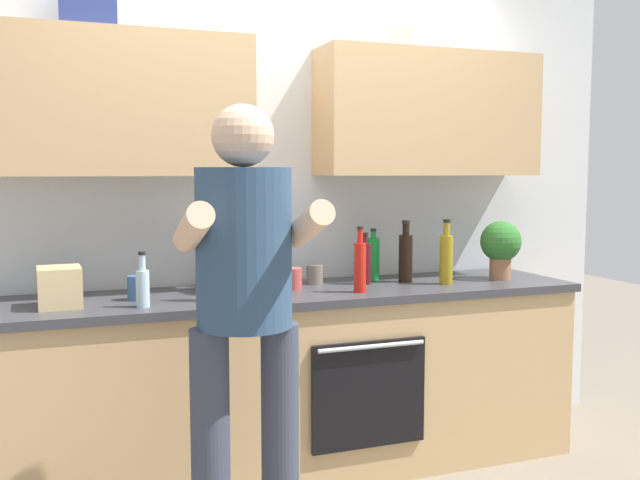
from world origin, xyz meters
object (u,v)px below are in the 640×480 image
object	(u,v)px
bottle_oil	(446,257)
bottle_soy	(406,256)
grocery_bag_bread	(60,287)
bottle_hotsauce	(360,265)
cup_stoneware	(315,274)
potted_herb	(501,245)
bottle_syrup	(272,268)
grocery_bag_produce	(224,271)
person_standing	(245,301)
bottle_water	(143,286)
bottle_wine	(365,263)
cup_ceramic	(293,279)
bottle_juice	(211,272)
cup_tea	(136,288)
bottle_soda	(373,258)

from	to	relation	value
bottle_oil	bottle_soy	xyz separation A→B (m)	(-0.16, 0.13, -0.00)
grocery_bag_bread	bottle_hotsauce	bearing A→B (deg)	-4.42
bottle_soy	cup_stoneware	bearing A→B (deg)	168.27
bottle_hotsauce	potted_herb	size ratio (longest dim) A/B	1.01
bottle_syrup	grocery_bag_produce	world-z (taller)	bottle_syrup
bottle_hotsauce	potted_herb	distance (m)	0.88
person_standing	cup_stoneware	xyz separation A→B (m)	(0.60, 0.93, -0.06)
bottle_oil	bottle_water	distance (m)	1.52
bottle_oil	cup_stoneware	distance (m)	0.67
bottle_wine	cup_stoneware	world-z (taller)	bottle_wine
bottle_oil	cup_ceramic	world-z (taller)	bottle_oil
bottle_syrup	potted_herb	bearing A→B (deg)	4.55
bottle_wine	bottle_juice	bearing A→B (deg)	-166.64
person_standing	cup_tea	size ratio (longest dim) A/B	15.64
cup_tea	grocery_bag_produce	size ratio (longest dim) A/B	0.55
person_standing	grocery_bag_produce	world-z (taller)	person_standing
person_standing	grocery_bag_bread	world-z (taller)	person_standing
cup_tea	cup_stoneware	bearing A→B (deg)	9.26
bottle_hotsauce	bottle_soy	world-z (taller)	bottle_soy
bottle_soy	grocery_bag_produce	distance (m)	0.95
bottle_hotsauce	grocery_bag_produce	size ratio (longest dim) A/B	1.59
bottle_oil	cup_stoneware	size ratio (longest dim) A/B	3.33
bottle_soy	cup_tea	world-z (taller)	bottle_soy
bottle_syrup	grocery_bag_bread	size ratio (longest dim) A/B	1.64
grocery_bag_bread	grocery_bag_produce	size ratio (longest dim) A/B	1.00
bottle_soda	grocery_bag_produce	distance (m)	0.82
cup_tea	bottle_syrup	bearing A→B (deg)	-13.33
bottle_juice	cup_stoneware	world-z (taller)	bottle_juice
person_standing	bottle_soy	world-z (taller)	person_standing
bottle_oil	bottle_soy	bearing A→B (deg)	140.03
bottle_juice	grocery_bag_produce	xyz separation A→B (m)	(0.11, 0.24, -0.03)
bottle_soy	bottle_water	bearing A→B (deg)	-170.25
bottle_oil	bottle_soy	distance (m)	0.21
bottle_oil	bottle_hotsauce	bearing A→B (deg)	-171.81
bottle_hotsauce	grocery_bag_bread	size ratio (longest dim) A/B	1.60
bottle_wine	grocery_bag_bread	size ratio (longest dim) A/B	1.34
bottle_juice	bottle_wine	distance (m)	0.85
grocery_bag_produce	cup_stoneware	bearing A→B (deg)	5.66
bottle_hotsauce	bottle_juice	bearing A→B (deg)	178.31
cup_stoneware	potted_herb	size ratio (longest dim) A/B	0.32
bottle_juice	bottle_soy	xyz separation A→B (m)	(1.06, 0.19, 0.01)
cup_tea	cup_ceramic	distance (m)	0.74
bottle_juice	bottle_water	distance (m)	0.31
cup_ceramic	cup_tea	bearing A→B (deg)	-178.46
bottle_soy	potted_herb	distance (m)	0.53
bottle_syrup	bottle_water	distance (m)	0.58
cup_ceramic	grocery_bag_bread	bearing A→B (deg)	-175.95
cup_tea	grocery_bag_produce	world-z (taller)	grocery_bag_produce
cup_ceramic	potted_herb	world-z (taller)	potted_herb
grocery_bag_bread	bottle_soy	bearing A→B (deg)	3.57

